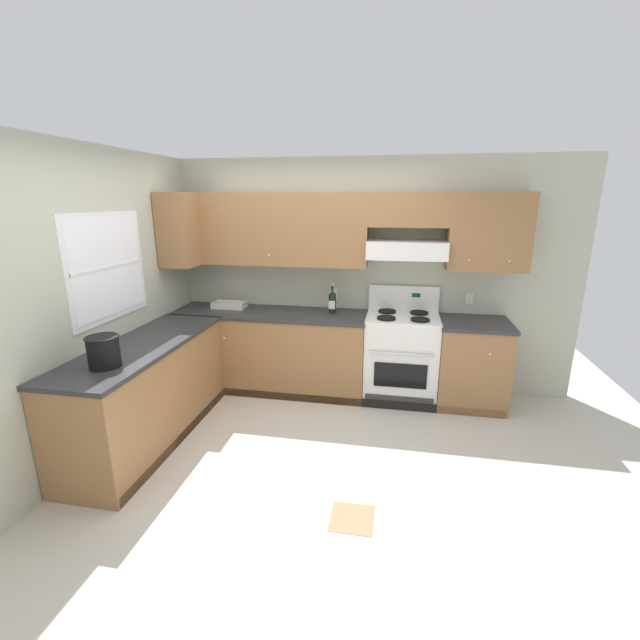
% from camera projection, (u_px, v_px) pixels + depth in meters
% --- Properties ---
extents(ground_plane, '(7.04, 7.04, 0.00)m').
position_uv_depth(ground_plane, '(284.00, 451.00, 3.73)').
color(ground_plane, beige).
extents(floor_accent_tile, '(0.30, 0.30, 0.01)m').
position_uv_depth(floor_accent_tile, '(352.00, 518.00, 2.93)').
color(floor_accent_tile, olive).
rests_on(floor_accent_tile, ground_plane).
extents(wall_back, '(4.68, 0.57, 2.55)m').
position_uv_depth(wall_back, '(352.00, 259.00, 4.70)').
color(wall_back, '#B7BAA3').
rests_on(wall_back, ground_plane).
extents(wall_left, '(0.47, 4.00, 2.55)m').
position_uv_depth(wall_left, '(116.00, 288.00, 3.85)').
color(wall_left, '#B7BAA3').
rests_on(wall_left, ground_plane).
extents(counter_back_run, '(3.60, 0.65, 0.91)m').
position_uv_depth(counter_back_run, '(318.00, 354.00, 4.77)').
color(counter_back_run, olive).
rests_on(counter_back_run, ground_plane).
extents(counter_left_run, '(0.63, 1.91, 0.91)m').
position_uv_depth(counter_left_run, '(148.00, 392.00, 3.82)').
color(counter_left_run, olive).
rests_on(counter_left_run, ground_plane).
extents(stove, '(0.76, 0.62, 1.20)m').
position_uv_depth(stove, '(401.00, 356.00, 4.61)').
color(stove, white).
rests_on(stove, ground_plane).
extents(wine_bottle, '(0.08, 0.08, 0.33)m').
position_uv_depth(wine_bottle, '(332.00, 301.00, 4.65)').
color(wine_bottle, black).
rests_on(wine_bottle, counter_back_run).
extents(bowl, '(0.37, 0.21, 0.07)m').
position_uv_depth(bowl, '(230.00, 306.00, 4.91)').
color(bowl, beige).
rests_on(bowl, counter_back_run).
extents(bucket, '(0.24, 0.24, 0.24)m').
position_uv_depth(bucket, '(103.00, 351.00, 3.15)').
color(bucket, black).
rests_on(bucket, counter_left_run).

